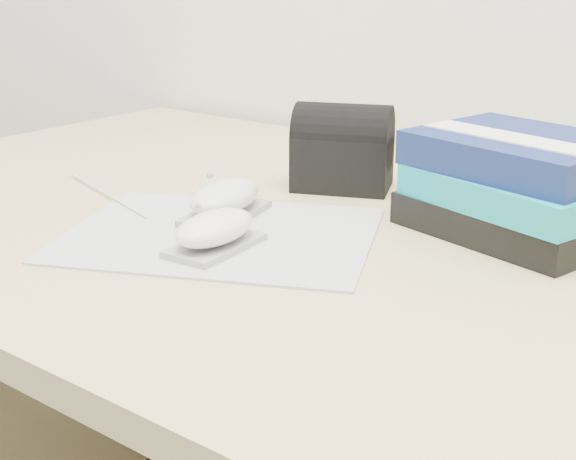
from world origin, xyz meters
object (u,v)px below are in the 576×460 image
Objects in this scene: mouse_front at (215,231)px; book_stack at (520,185)px; desk at (435,416)px; pouch at (343,148)px; mouse_rear at (225,199)px.

mouse_front is 0.33m from book_stack.
desk is 0.35m from pouch.
mouse_front is at bearing -84.05° from pouch.
mouse_front is (0.06, -0.08, -0.00)m from mouse_rear.
mouse_rear is (-0.22, -0.12, 0.26)m from desk.
pouch reaches higher than mouse_front.
book_stack is at bearing -6.71° from pouch.
book_stack reaches higher than mouse_front.
desk is 0.36m from mouse_rear.
mouse_front is at bearing -53.93° from mouse_rear.
book_stack is 0.25m from pouch.
desk is 0.30m from book_stack.
pouch reaches higher than book_stack.
book_stack is (0.06, 0.04, 0.29)m from desk.
mouse_rear is 0.11m from mouse_front.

